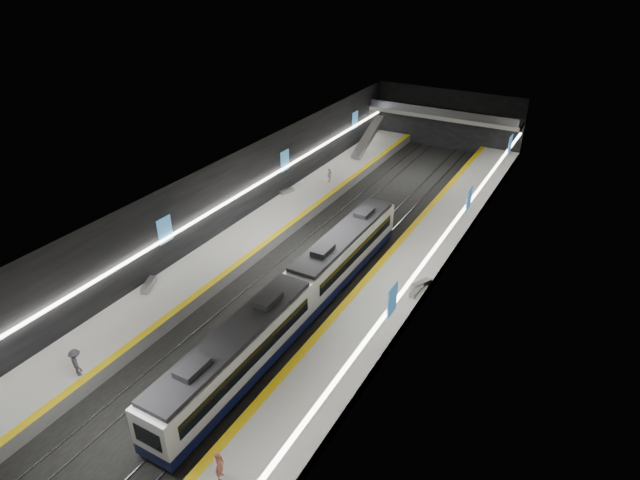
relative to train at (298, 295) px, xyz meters
The scene contains 25 objects.
ground 8.40m from the train, 107.95° to the left, with size 70.00×70.00×0.00m, color black.
ceiling 9.97m from the train, 107.95° to the left, with size 20.00×70.00×0.04m, color beige.
wall_left 14.80m from the train, 148.31° to the left, with size 0.04×70.00×8.00m, color black.
wall_right 10.91m from the train, 45.81° to the left, with size 0.04×70.00×8.00m, color black.
wall_back 42.83m from the train, 93.35° to the left, with size 20.00×0.04×8.00m, color black.
platform_left 12.74m from the train, 142.35° to the left, with size 5.00×70.00×1.00m, color slate.
tile_surface_left 12.69m from the train, 142.35° to the left, with size 5.00×70.00×0.02m, color #B6B6B0.
tactile_strip_left 11.03m from the train, 135.31° to the left, with size 0.60×70.00×0.02m, color yellow.
platform_right 9.35m from the train, 57.06° to the left, with size 5.00×70.00×1.00m, color slate.
tile_surface_right 9.27m from the train, 57.06° to the left, with size 5.00×70.00×0.02m, color #B6B6B0.
tactile_strip_right 8.29m from the train, 70.05° to the left, with size 0.60×70.00×0.02m, color yellow.
rails 8.39m from the train, 107.95° to the left, with size 6.52×70.00×0.12m.
train is the anchor object (origin of this frame).
ad_posters 9.36m from the train, 106.00° to the left, with size 19.94×53.50×2.20m.
cove_light_left 14.61m from the train, 147.90° to the left, with size 0.25×68.60×0.12m, color white.
cove_light_right 10.74m from the train, 46.59° to the left, with size 0.25×68.60×0.12m, color white.
mezzanine_bridge 40.82m from the train, 93.52° to the left, with size 20.00×3.00×1.50m.
escalator 35.17m from the train, 106.52° to the left, with size 1.20×8.00×0.60m, color #99999E.
bench_left_near 12.24m from the train, 163.46° to the right, with size 0.57×2.05×0.50m, color #99999E.
bench_left_far 21.06m from the train, 124.79° to the left, with size 0.46×1.65×0.40m, color #99999E.
bench_right_near 9.37m from the train, 41.33° to the left, with size 0.47×1.68×0.41m, color #99999E.
bench_right_far 10.10m from the train, 45.90° to the left, with size 0.52×1.89×0.46m, color #99999E.
passenger_right_a 14.85m from the train, 73.98° to the right, with size 0.66×0.43×1.80m, color #A8543E.
passenger_left_a 24.26m from the train, 113.02° to the left, with size 0.92×0.38×1.57m, color silver.
passenger_left_b 15.28m from the train, 123.41° to the right, with size 1.26×0.72×1.95m, color #393940.
Camera 1 is at (19.78, -35.07, 24.93)m, focal length 30.00 mm.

